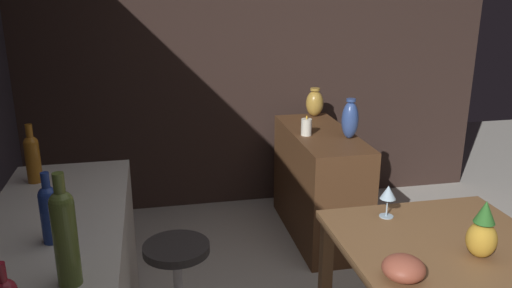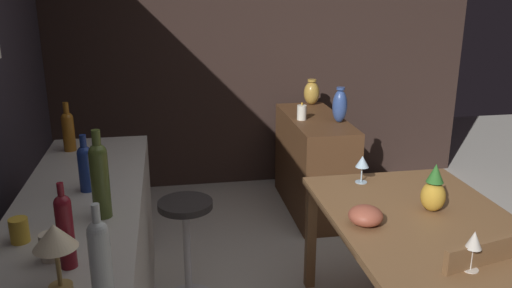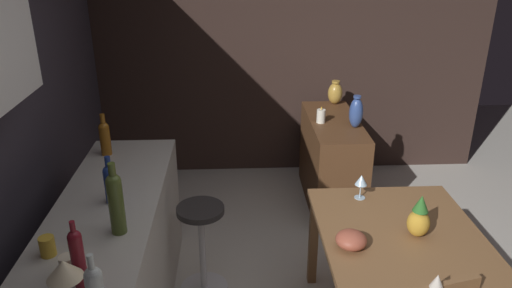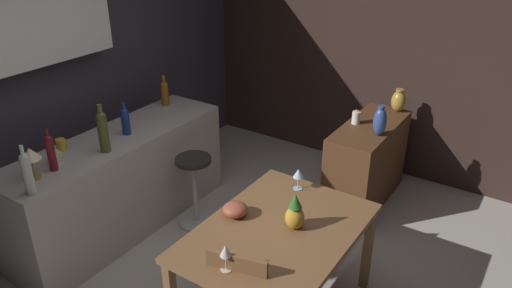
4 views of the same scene
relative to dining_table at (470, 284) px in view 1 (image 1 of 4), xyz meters
name	(u,v)px [view 1 (image 1 of 4)]	position (x,y,z in m)	size (l,w,h in m)	color
wall_side_right	(235,54)	(2.58, 0.57, 0.64)	(0.10, 4.40, 2.60)	#33231E
dining_table	(470,284)	(0.00, 0.00, 0.00)	(1.33, 0.94, 0.74)	brown
sideboard_cabinet	(319,184)	(1.79, 0.07, -0.25)	(1.10, 0.44, 0.82)	#56351E
wine_glass_left	(388,193)	(0.52, 0.14, 0.21)	(0.08, 0.08, 0.17)	silver
pineapple_centerpiece	(482,233)	(0.08, -0.08, 0.19)	(0.13, 0.13, 0.26)	gold
fruit_bowl	(404,268)	(-0.03, 0.33, 0.13)	(0.17, 0.17, 0.10)	#9E4C38
wine_bottle_olive	(65,233)	(-0.06, 1.58, 0.43)	(0.08, 0.08, 0.40)	#475623
wine_bottle_cobalt	(49,211)	(0.27, 1.69, 0.37)	(0.07, 0.07, 0.29)	navy
wine_bottle_amber	(32,156)	(0.96, 1.88, 0.38)	(0.07, 0.07, 0.30)	#8C5114
pillar_candle_tall	(306,127)	(1.74, 0.20, 0.22)	(0.08, 0.08, 0.15)	white
vase_ceramic_blue	(350,120)	(1.61, -0.07, 0.30)	(0.12, 0.12, 0.28)	#334C8C
vase_brass	(315,103)	(2.26, -0.03, 0.27)	(0.14, 0.14, 0.23)	#B78C38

